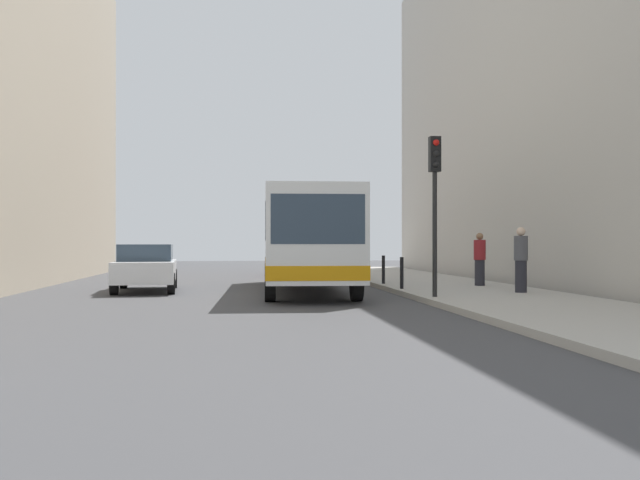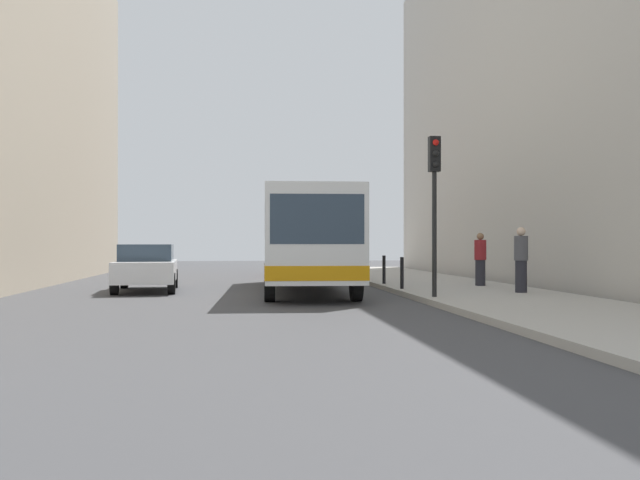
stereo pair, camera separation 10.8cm
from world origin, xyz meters
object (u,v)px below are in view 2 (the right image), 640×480
Objects in this scene: bollard_near at (402,273)px; pedestrian_mid_sidewalk at (480,259)px; traffic_light at (434,185)px; car_behind_bus at (297,259)px; bus at (305,237)px; bollard_mid at (384,270)px; pedestrian_near_signal at (521,260)px; car_beside_bus at (147,266)px.

pedestrian_mid_sidewalk reaches higher than bollard_near.
car_behind_bus is at bearing 98.87° from traffic_light.
bus is at bearing 121.10° from traffic_light.
bollard_near is (-0.10, 3.21, -2.38)m from traffic_light.
bus is at bearing 150.82° from bollard_near.
bollard_near is 1.00× the size of bollard_mid.
bollard_mid is 0.56× the size of pedestrian_mid_sidewalk.
bollard_near is at bearing 91.79° from traffic_light.
traffic_light is 4.32× the size of bollard_near.
pedestrian_near_signal is at bearing 111.48° from car_behind_bus.
bollard_mid is at bearing 90.00° from bollard_near.
car_beside_bus is (-5.00, 0.50, -0.94)m from bus.
pedestrian_mid_sidewalk is at bearing -26.39° from bollard_mid.
pedestrian_mid_sidewalk is at bearing 23.11° from bollard_near.
bus is 6.54× the size of pedestrian_mid_sidewalk.
bus is 3.35m from bollard_near.
traffic_light is at bearing 152.09° from pedestrian_near_signal.
bollard_mid is at bearing -179.06° from car_beside_bus.
pedestrian_near_signal reaches higher than car_behind_bus.
car_behind_bus is at bearing 37.93° from pedestrian_mid_sidewalk.
bus reaches higher than pedestrian_near_signal.
pedestrian_near_signal is 3.18m from pedestrian_mid_sidewalk.
bollard_near is 3.13m from pedestrian_mid_sidewalk.
car_behind_bus is (5.57, 9.48, 0.00)m from car_beside_bus.
car_beside_bus is at bearing 107.68° from pedestrian_near_signal.
pedestrian_mid_sidewalk is (2.76, 4.43, -2.01)m from traffic_light.
traffic_light is 2.26× the size of pedestrian_near_signal.
pedestrian_mid_sidewalk is (5.06, -10.30, 0.21)m from car_behind_bus.
bus is 3.17m from bollard_mid.
pedestrian_mid_sidewalk is at bearing 116.87° from car_behind_bus.
traffic_light reaches higher than bollard_mid.
car_behind_bus reaches higher than bollard_mid.
car_behind_bus reaches higher than bollard_near.
car_beside_bus is 9.71m from traffic_light.
pedestrian_near_signal is 1.07× the size of pedestrian_mid_sidewalk.
car_behind_bus is 11.48m from pedestrian_mid_sidewalk.
traffic_light reaches higher than car_beside_bus.
pedestrian_near_signal is (5.68, -3.51, -0.66)m from bus.
bollard_near is 0.52× the size of pedestrian_near_signal.
car_behind_bus is 14.43m from pedestrian_near_signal.
bollard_near is (7.77, -2.04, -0.16)m from car_beside_bus.
car_beside_bus is 2.48× the size of pedestrian_near_signal.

